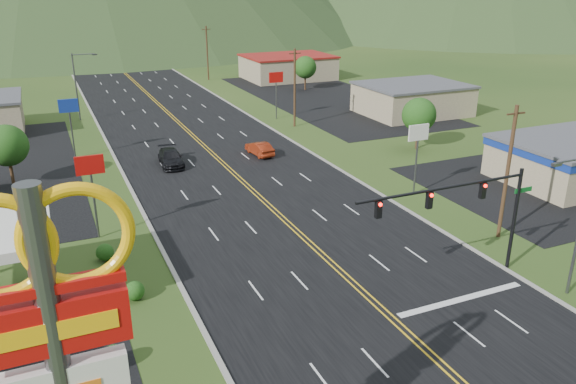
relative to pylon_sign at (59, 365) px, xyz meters
name	(u,v)px	position (x,y,z in m)	size (l,w,h in m)	color
pylon_sign	(59,365)	(0.00, 0.00, 0.00)	(4.32, 0.60, 14.00)	#59595E
traffic_signal	(468,203)	(23.48, 12.00, -3.97)	(13.10, 0.43, 7.00)	black
streetlight_west	(78,82)	(5.32, 68.00, -4.12)	(3.28, 0.25, 9.00)	#59595E
building_east_mid	(412,99)	(49.00, 53.00, -7.14)	(14.40, 11.40, 4.30)	tan
building_east_far	(288,67)	(45.00, 88.00, -7.04)	(16.40, 12.40, 4.50)	tan
pole_sign_west_a	(91,174)	(3.00, 28.00, -4.25)	(2.00, 0.18, 6.40)	#59595E
pole_sign_west_b	(69,112)	(3.00, 50.00, -4.25)	(2.00, 0.18, 6.40)	#59595E
pole_sign_east_a	(418,140)	(30.00, 26.00, -4.25)	(2.00, 0.18, 6.40)	#59595E
pole_sign_east_b	(276,82)	(30.00, 58.00, -4.25)	(2.00, 0.18, 6.40)	#59595E
tree_west_a	(7,146)	(-3.00, 43.00, -5.41)	(3.84, 3.84, 5.82)	#382314
tree_east_a	(419,115)	(39.00, 38.00, -5.41)	(3.84, 3.84, 5.82)	#382314
tree_east_b	(305,67)	(43.00, 76.00, -5.41)	(3.84, 3.84, 5.82)	#382314
utility_pole_a	(507,172)	(30.50, 16.00, -4.17)	(1.60, 0.28, 10.00)	#382314
utility_pole_b	(295,87)	(30.50, 53.00, -4.17)	(1.60, 0.28, 10.00)	#382314
utility_pole_c	(207,53)	(30.50, 93.00, -4.17)	(1.60, 0.28, 10.00)	#382314
utility_pole_d	(162,35)	(30.50, 133.00, -4.17)	(1.60, 0.28, 10.00)	#382314
car_dark_mid	(171,158)	(11.90, 43.04, -8.51)	(2.21, 5.45, 1.58)	black
car_red_far	(260,149)	(21.61, 42.74, -8.57)	(1.55, 4.44, 1.46)	maroon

